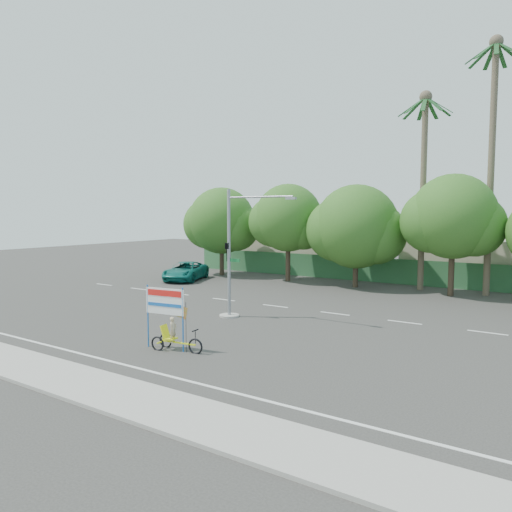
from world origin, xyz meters
The scene contains 14 objects.
ground centered at (0.00, 0.00, 0.00)m, with size 120.00×120.00×0.00m, color #33302D.
sidewalk_near centered at (0.00, -7.50, 0.06)m, with size 50.00×2.40×0.12m, color gray.
fence centered at (0.00, 21.50, 1.00)m, with size 38.00×0.08×2.00m, color #336B3D.
building_left centered at (-10.00, 26.00, 2.00)m, with size 12.00×8.00×4.00m, color beige.
building_right centered at (8.00, 26.00, 1.80)m, with size 14.00×8.00×3.60m, color beige.
tree_far_left centered at (-14.05, 18.00, 4.76)m, with size 7.14×6.00×7.96m.
tree_left centered at (-7.05, 18.00, 5.06)m, with size 6.66×5.60×8.07m.
tree_center centered at (-1.05, 18.00, 4.47)m, with size 7.62×6.40×7.85m.
tree_right centered at (5.95, 18.00, 5.24)m, with size 6.90×5.80×8.36m.
palm_tall centered at (8.00, 19.50, 10.46)m, with size 3.73×3.79×17.45m.
palm_short centered at (3.50, 19.50, 8.86)m, with size 3.73×3.79×14.45m.
traffic_signal centered at (-2.20, 3.98, 2.92)m, with size 4.72×1.10×7.00m.
trike_billboard centered at (-0.48, -2.72, 1.10)m, with size 2.77×0.82×2.73m.
pickup_truck centered at (-14.38, 13.55, 0.77)m, with size 2.56×5.55×1.54m, color #0F6C60.
Camera 1 is at (13.99, -17.65, 5.80)m, focal length 35.00 mm.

